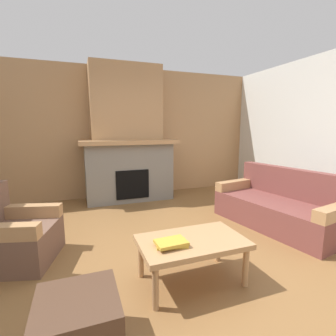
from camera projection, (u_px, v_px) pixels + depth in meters
The scene contains 8 objects.
ground at pixel (176, 260), 2.78m from camera, with size 9.00×9.00×0.00m, color brown.
wall_back_wood_panel at pixel (124, 133), 5.33m from camera, with size 6.00×0.12×2.70m, color tan.
fireplace at pixel (128, 143), 5.02m from camera, with size 1.90×0.82×2.70m.
couch at pixel (279, 207), 3.73m from camera, with size 1.15×1.92×0.85m.
armchair at pixel (12, 236), 2.70m from camera, with size 0.93×0.93×0.85m.
coffee_table at pixel (192, 245), 2.34m from camera, with size 1.00×0.60×0.43m.
ottoman at pixel (78, 326), 1.60m from camera, with size 0.52×0.52×0.40m, color #4C3323.
book_stack_near_edge at pixel (171, 243), 2.20m from camera, with size 0.31×0.24×0.05m.
Camera 1 is at (-0.97, -2.38, 1.48)m, focal length 26.44 mm.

